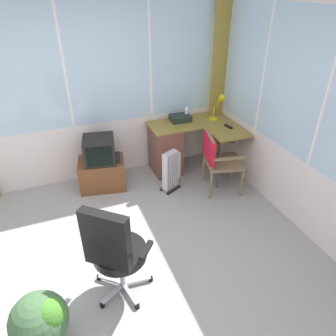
{
  "coord_description": "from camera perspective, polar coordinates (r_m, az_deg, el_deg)",
  "views": [
    {
      "loc": [
        -0.27,
        -2.25,
        2.67
      ],
      "look_at": [
        0.95,
        0.83,
        0.64
      ],
      "focal_mm": 33.68,
      "sensor_mm": 36.0,
      "label": 1
    }
  ],
  "objects": [
    {
      "name": "ground",
      "position": [
        3.53,
        -9.97,
        -19.18
      ],
      "size": [
        5.63,
        5.07,
        0.06
      ],
      "primitive_type": "cube",
      "color": "#979592"
    },
    {
      "name": "north_window_panel",
      "position": [
        4.53,
        -17.57,
        12.57
      ],
      "size": [
        4.63,
        0.07,
        2.62
      ],
      "color": "silver",
      "rests_on": "ground"
    },
    {
      "name": "east_window_panel",
      "position": [
        3.71,
        25.84,
        6.73
      ],
      "size": [
        0.07,
        4.07,
        2.62
      ],
      "color": "silver",
      "rests_on": "ground"
    },
    {
      "name": "curtain_corner",
      "position": [
        5.07,
        9.1,
        14.97
      ],
      "size": [
        0.24,
        0.09,
        2.52
      ],
      "primitive_type": "cube",
      "rotation": [
        0.0,
        0.0,
        0.07
      ],
      "color": "olive",
      "rests_on": "ground"
    },
    {
      "name": "desk",
      "position": [
        4.84,
        0.43,
        3.82
      ],
      "size": [
        1.26,
        1.02,
        0.78
      ],
      "color": "olive",
      "rests_on": "ground"
    },
    {
      "name": "desk_lamp",
      "position": [
        4.86,
        9.49,
        11.48
      ],
      "size": [
        0.23,
        0.2,
        0.4
      ],
      "color": "yellow",
      "rests_on": "desk"
    },
    {
      "name": "tv_remote",
      "position": [
        4.73,
        10.87,
        7.4
      ],
      "size": [
        0.07,
        0.16,
        0.02
      ],
      "primitive_type": "cube",
      "rotation": [
        0.0,
        0.0,
        0.16
      ],
      "color": "black",
      "rests_on": "desk"
    },
    {
      "name": "spray_bottle",
      "position": [
        4.9,
        3.38,
        9.99
      ],
      "size": [
        0.06,
        0.06,
        0.22
      ],
      "color": "silver",
      "rests_on": "desk"
    },
    {
      "name": "paper_tray",
      "position": [
        4.85,
        2.23,
        9.03
      ],
      "size": [
        0.31,
        0.24,
        0.09
      ],
      "primitive_type": "cube",
      "rotation": [
        0.0,
        0.0,
        -0.04
      ],
      "color": "#202A25",
      "rests_on": "desk"
    },
    {
      "name": "wooden_armchair",
      "position": [
        4.39,
        8.63,
        2.22
      ],
      "size": [
        0.59,
        0.58,
        0.86
      ],
      "color": "olive",
      "rests_on": "ground"
    },
    {
      "name": "office_chair",
      "position": [
        2.9,
        -9.72,
        -14.25
      ],
      "size": [
        0.61,
        0.59,
        1.09
      ],
      "color": "#B7B7BF",
      "rests_on": "ground"
    },
    {
      "name": "tv_on_stand",
      "position": [
        4.6,
        -11.92,
        0.41
      ],
      "size": [
        0.71,
        0.56,
        0.79
      ],
      "color": "brown",
      "rests_on": "ground"
    },
    {
      "name": "space_heater",
      "position": [
        4.47,
        0.66,
        -0.41
      ],
      "size": [
        0.33,
        0.27,
        0.61
      ],
      "color": "silver",
      "rests_on": "ground"
    },
    {
      "name": "potted_plant",
      "position": [
        2.99,
        -22.01,
        -24.28
      ],
      "size": [
        0.47,
        0.47,
        0.54
      ],
      "color": "beige",
      "rests_on": "ground"
    }
  ]
}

